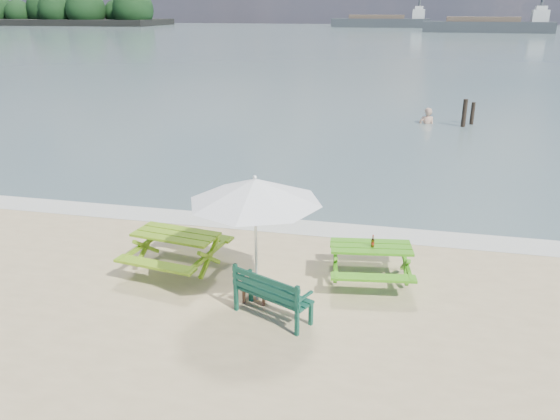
% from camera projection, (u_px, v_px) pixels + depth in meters
% --- Properties ---
extents(sea, '(300.00, 300.00, 0.00)m').
position_uv_depth(sea, '(394.00, 39.00, 86.10)').
color(sea, slate).
rests_on(sea, ground).
extents(foam_strip, '(22.00, 0.90, 0.01)m').
position_uv_depth(foam_strip, '(303.00, 227.00, 12.58)').
color(foam_strip, silver).
rests_on(foam_strip, ground).
extents(island_headland, '(90.00, 22.00, 7.60)m').
position_uv_depth(island_headland, '(13.00, 13.00, 157.76)').
color(island_headland, black).
rests_on(island_headland, ground).
extents(picnic_table_left, '(1.84, 1.99, 0.76)m').
position_uv_depth(picnic_table_left, '(177.00, 252.00, 10.46)').
color(picnic_table_left, '#709E18').
rests_on(picnic_table_left, ground).
extents(picnic_table_right, '(1.68, 1.82, 0.70)m').
position_uv_depth(picnic_table_right, '(370.00, 264.00, 10.05)').
color(picnic_table_right, '#429616').
rests_on(picnic_table_right, ground).
extents(park_bench, '(1.40, 0.95, 0.82)m').
position_uv_depth(park_bench, '(273.00, 304.00, 8.86)').
color(park_bench, '#0F4232').
rests_on(park_bench, ground).
extents(side_table, '(0.46, 0.46, 0.29)m').
position_uv_depth(side_table, '(257.00, 291.00, 9.45)').
color(side_table, brown).
rests_on(side_table, ground).
extents(patio_umbrella, '(2.28, 2.28, 2.20)m').
position_uv_depth(patio_umbrella, '(255.00, 190.00, 8.81)').
color(patio_umbrella, silver).
rests_on(patio_umbrella, ground).
extents(beer_bottle, '(0.06, 0.06, 0.23)m').
position_uv_depth(beer_bottle, '(373.00, 243.00, 9.86)').
color(beer_bottle, '#954815').
rests_on(beer_bottle, picnic_table_right).
extents(swimmer, '(0.74, 0.55, 1.86)m').
position_uv_depth(swimmer, '(426.00, 129.00, 23.91)').
color(swimmer, tan).
rests_on(swimmer, ground).
extents(mooring_pilings, '(0.58, 0.78, 1.36)m').
position_uv_depth(mooring_pilings, '(467.00, 115.00, 23.24)').
color(mooring_pilings, black).
rests_on(mooring_pilings, ground).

